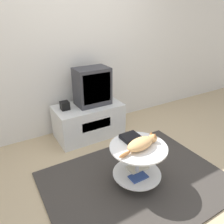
{
  "coord_description": "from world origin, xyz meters",
  "views": [
    {
      "loc": [
        -1.24,
        -1.52,
        1.8
      ],
      "look_at": [
        0.03,
        0.61,
        0.64
      ],
      "focal_mm": 35.0,
      "sensor_mm": 36.0,
      "label": 1
    }
  ],
  "objects_px": {
    "tv": "(92,86)",
    "cat": "(142,143)",
    "dvd_box": "(131,137)",
    "speaker": "(65,106)"
  },
  "relations": [
    {
      "from": "tv",
      "to": "cat",
      "type": "relative_size",
      "value": 1.05
    },
    {
      "from": "dvd_box",
      "to": "cat",
      "type": "bearing_deg",
      "value": -90.73
    },
    {
      "from": "speaker",
      "to": "cat",
      "type": "distance_m",
      "value": 1.37
    },
    {
      "from": "tv",
      "to": "cat",
      "type": "distance_m",
      "value": 1.33
    },
    {
      "from": "speaker",
      "to": "cat",
      "type": "xyz_separation_m",
      "value": [
        0.35,
        -1.32,
        -0.01
      ]
    },
    {
      "from": "speaker",
      "to": "cat",
      "type": "height_order",
      "value": "speaker"
    },
    {
      "from": "cat",
      "to": "tv",
      "type": "bearing_deg",
      "value": 77.42
    },
    {
      "from": "tv",
      "to": "dvd_box",
      "type": "relative_size",
      "value": 2.76
    },
    {
      "from": "tv",
      "to": "dvd_box",
      "type": "bearing_deg",
      "value": -94.21
    },
    {
      "from": "dvd_box",
      "to": "cat",
      "type": "relative_size",
      "value": 0.38
    }
  ]
}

